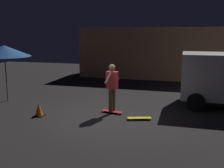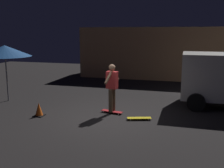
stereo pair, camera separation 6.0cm
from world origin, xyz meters
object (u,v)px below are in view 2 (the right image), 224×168
(skateboard_ridden, at_px, (112,112))
(traffic_cone, at_px, (39,110))
(skateboard_spare, at_px, (139,118))
(skater, at_px, (112,84))
(patio_umbrella, at_px, (5,51))

(skateboard_ridden, bearing_deg, traffic_cone, -156.90)
(skateboard_ridden, relative_size, skateboard_spare, 1.00)
(skateboard_spare, height_order, skater, skater)
(traffic_cone, bearing_deg, patio_umbrella, 147.36)
(patio_umbrella, relative_size, skateboard_spare, 2.86)
(patio_umbrella, distance_m, skater, 4.79)
(patio_umbrella, bearing_deg, skateboard_ridden, -6.20)
(traffic_cone, bearing_deg, skateboard_ridden, 23.10)
(skateboard_ridden, relative_size, traffic_cone, 1.75)
(skateboard_ridden, distance_m, traffic_cone, 2.52)
(skateboard_ridden, xyz_separation_m, skater, (0.00, -0.00, 0.98))
(patio_umbrella, xyz_separation_m, skateboard_spare, (5.71, -0.98, -2.02))
(skater, bearing_deg, skateboard_ridden, 90.00)
(skateboard_ridden, xyz_separation_m, skateboard_spare, (1.06, -0.48, 0.00))
(patio_umbrella, bearing_deg, skateboard_spare, -9.76)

